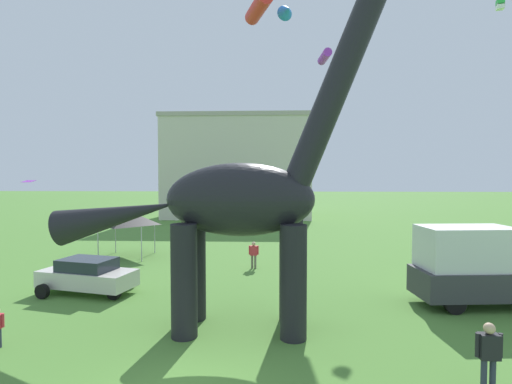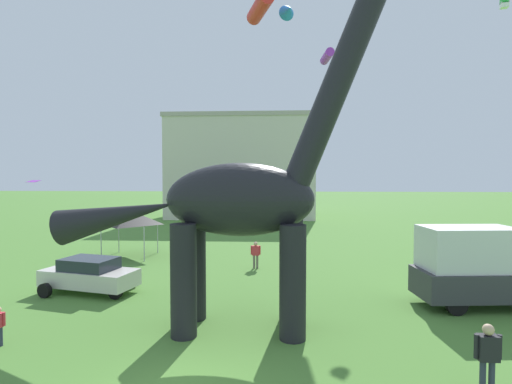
% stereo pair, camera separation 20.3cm
% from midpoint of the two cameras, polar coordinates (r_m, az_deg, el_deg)
% --- Properties ---
extents(dinosaur_sculpture, '(11.74, 2.49, 12.27)m').
position_cam_midpoint_polar(dinosaur_sculpture, '(13.50, -2.94, -1.09)').
color(dinosaur_sculpture, black).
rests_on(dinosaur_sculpture, ground_plane).
extents(parked_sedan_left, '(4.50, 2.72, 1.55)m').
position_cam_midpoint_polar(parked_sedan_left, '(19.64, -23.30, -10.90)').
color(parked_sedan_left, silver).
rests_on(parked_sedan_left, ground_plane).
extents(parked_box_truck, '(5.76, 2.59, 3.20)m').
position_cam_midpoint_polar(parked_box_truck, '(18.58, 29.59, -9.12)').
color(parked_box_truck, '#38383D').
rests_on(parked_box_truck, ground_plane).
extents(person_far_spectator, '(0.65, 0.29, 1.73)m').
position_cam_midpoint_polar(person_far_spectator, '(11.63, 29.98, -19.15)').
color(person_far_spectator, '#2D3347').
rests_on(person_far_spectator, ground_plane).
extents(person_photographer, '(0.56, 0.25, 1.51)m').
position_cam_midpoint_polar(person_photographer, '(22.68, -0.59, -8.64)').
color(person_photographer, '#6B6056').
rests_on(person_photographer, ground_plane).
extents(festival_canopy_tent, '(3.15, 3.15, 3.00)m').
position_cam_midpoint_polar(festival_canopy_tent, '(26.90, -18.17, -3.50)').
color(festival_canopy_tent, '#B2B2B7').
rests_on(festival_canopy_tent, ground_plane).
extents(kite_mid_right, '(1.63, 1.88, 0.54)m').
position_cam_midpoint_polar(kite_mid_right, '(25.70, 10.09, 18.58)').
color(kite_mid_right, purple).
extents(kite_high_left, '(2.62, 2.76, 0.78)m').
position_cam_midpoint_polar(kite_high_left, '(21.48, 0.96, 24.88)').
color(kite_high_left, red).
extents(kite_apex, '(0.45, 0.45, 0.53)m').
position_cam_midpoint_polar(kite_apex, '(27.75, 31.45, 21.97)').
color(kite_apex, green).
extents(kite_trailing, '(1.14, 0.94, 0.18)m').
position_cam_midpoint_polar(kite_trailing, '(40.06, -29.98, 1.35)').
color(kite_trailing, purple).
extents(background_building_block, '(18.18, 11.00, 12.63)m').
position_cam_midpoint_polar(background_building_block, '(51.29, -2.64, 3.60)').
color(background_building_block, beige).
rests_on(background_building_block, ground_plane).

